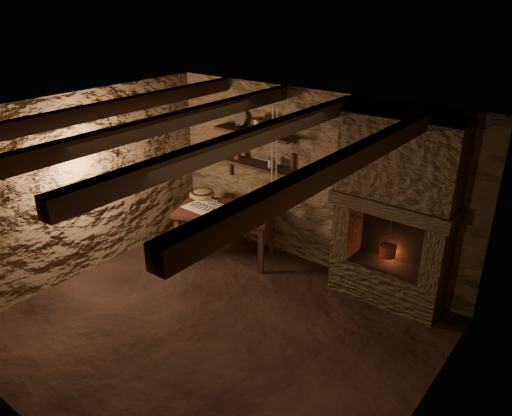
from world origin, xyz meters
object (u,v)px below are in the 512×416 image
Objects in this scene: work_table at (226,232)px; red_pot at (388,250)px; stoneware_jug at (265,200)px; wooden_bowl at (202,194)px; iron_stockpot at (260,126)px.

red_pot reaches higher than work_table.
stoneware_jug is 1.34× the size of wooden_bowl.
stoneware_jug reaches higher than red_pot.
work_table is 2.78× the size of red_pot.
iron_stockpot is at bearing 40.86° from work_table.
wooden_bowl is at bearing -155.04° from iron_stockpot.
red_pot is (2.78, 0.24, -0.09)m from wooden_bowl.
iron_stockpot reaches higher than work_table.
red_pot is at bearing 5.96° from stoneware_jug.
stoneware_jug is at bearing -44.86° from iron_stockpot.
iron_stockpot reaches higher than stoneware_jug.
iron_stockpot is (-0.31, 0.31, 0.89)m from stoneware_jug.
work_table is 2.96× the size of stoneware_jug.
wooden_bowl is (-0.55, 0.12, 0.39)m from work_table.
iron_stockpot is at bearing 176.56° from red_pot.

